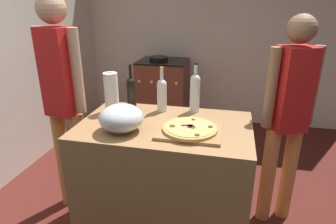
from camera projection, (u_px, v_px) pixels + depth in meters
name	position (u px, v px, depth m)	size (l,w,h in m)	color
ground_plane	(187.00, 171.00, 3.08)	(4.00, 3.59, 0.02)	#511E19
kitchen_wall_rear	(207.00, 31.00, 4.01)	(4.00, 0.10, 2.60)	silver
kitchen_wall_left	(22.00, 42.00, 2.97)	(0.10, 3.59, 2.60)	silver
counter	(165.00, 181.00, 2.10)	(1.16, 0.72, 0.92)	#9E7247
cutting_board	(190.00, 131.00, 1.81)	(0.40, 0.32, 0.02)	#9E7247
pizza	(190.00, 128.00, 1.80)	(0.35, 0.35, 0.03)	tan
mixing_bowl	(121.00, 118.00, 1.81)	(0.28, 0.28, 0.17)	#B2B2B7
paper_towel_roll	(111.00, 92.00, 2.12)	(0.10, 0.10, 0.30)	white
wine_bottle_clear	(131.00, 95.00, 2.03)	(0.07, 0.07, 0.38)	black
wine_bottle_amber	(195.00, 91.00, 2.11)	(0.07, 0.07, 0.37)	silver
wine_bottle_dark	(162.00, 93.00, 2.13)	(0.07, 0.07, 0.33)	silver
stove	(163.00, 93.00, 4.06)	(0.66, 0.60, 0.98)	brown
person_in_stripes	(63.00, 95.00, 2.20)	(0.39, 0.24, 1.75)	#D88C4C
person_in_red	(288.00, 112.00, 2.09)	(0.37, 0.28, 1.62)	#D88C4C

